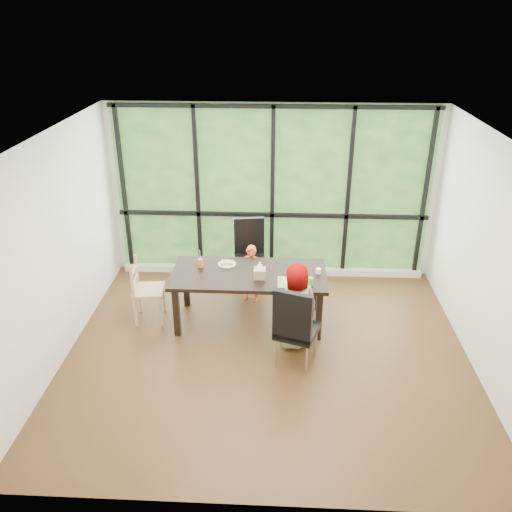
# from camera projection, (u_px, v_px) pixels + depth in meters

# --- Properties ---
(ground) EXTENTS (5.00, 5.00, 0.00)m
(ground) POSITION_uv_depth(u_px,v_px,m) (267.00, 352.00, 6.62)
(ground) COLOR black
(ground) RESTS_ON ground
(back_wall) EXTENTS (5.00, 0.00, 5.00)m
(back_wall) POSITION_uv_depth(u_px,v_px,m) (272.00, 192.00, 8.06)
(back_wall) COLOR silver
(back_wall) RESTS_ON ground
(foliage_backdrop) EXTENTS (4.80, 0.02, 2.65)m
(foliage_backdrop) POSITION_uv_depth(u_px,v_px,m) (272.00, 193.00, 8.04)
(foliage_backdrop) COLOR #1E4E1D
(foliage_backdrop) RESTS_ON back_wall
(window_mullions) EXTENTS (4.80, 0.06, 2.65)m
(window_mullions) POSITION_uv_depth(u_px,v_px,m) (272.00, 193.00, 8.01)
(window_mullions) COLOR black
(window_mullions) RESTS_ON back_wall
(window_sill) EXTENTS (4.80, 0.12, 0.10)m
(window_sill) POSITION_uv_depth(u_px,v_px,m) (271.00, 270.00, 8.54)
(window_sill) COLOR silver
(window_sill) RESTS_ON ground
(dining_table) EXTENTS (2.06, 1.00, 0.75)m
(dining_table) POSITION_uv_depth(u_px,v_px,m) (249.00, 297.00, 7.10)
(dining_table) COLOR black
(dining_table) RESTS_ON ground
(chair_window_leather) EXTENTS (0.52, 0.52, 1.08)m
(chair_window_leather) POSITION_uv_depth(u_px,v_px,m) (250.00, 256.00, 7.89)
(chair_window_leather) COLOR black
(chair_window_leather) RESTS_ON ground
(chair_interior_leather) EXTENTS (0.58, 0.58, 1.08)m
(chair_interior_leather) POSITION_uv_depth(u_px,v_px,m) (297.00, 325.00, 6.20)
(chair_interior_leather) COLOR black
(chair_interior_leather) RESTS_ON ground
(chair_end_beech) EXTENTS (0.44, 0.46, 0.90)m
(chair_end_beech) POSITION_uv_depth(u_px,v_px,m) (149.00, 290.00, 7.13)
(chair_end_beech) COLOR tan
(chair_end_beech) RESTS_ON ground
(child_toddler) EXTENTS (0.36, 0.29, 0.87)m
(child_toddler) POSITION_uv_depth(u_px,v_px,m) (251.00, 274.00, 7.59)
(child_toddler) COLOR #E3531D
(child_toddler) RESTS_ON ground
(child_older) EXTENTS (0.63, 0.50, 1.15)m
(child_older) POSITION_uv_depth(u_px,v_px,m) (295.00, 307.00, 6.51)
(child_older) COLOR slate
(child_older) RESTS_ON ground
(placemat) EXTENTS (0.42, 0.31, 0.01)m
(placemat) POSITION_uv_depth(u_px,v_px,m) (294.00, 282.00, 6.70)
(placemat) COLOR tan
(placemat) RESTS_ON dining_table
(plate_far) EXTENTS (0.24, 0.24, 0.02)m
(plate_far) POSITION_uv_depth(u_px,v_px,m) (227.00, 264.00, 7.16)
(plate_far) COLOR white
(plate_far) RESTS_ON dining_table
(plate_near) EXTENTS (0.23, 0.23, 0.01)m
(plate_near) POSITION_uv_depth(u_px,v_px,m) (293.00, 281.00, 6.72)
(plate_near) COLOR white
(plate_near) RESTS_ON dining_table
(orange_cup) EXTENTS (0.07, 0.07, 0.11)m
(orange_cup) POSITION_uv_depth(u_px,v_px,m) (200.00, 263.00, 7.08)
(orange_cup) COLOR orange
(orange_cup) RESTS_ON dining_table
(green_cup) EXTENTS (0.07, 0.07, 0.10)m
(green_cup) POSITION_uv_depth(u_px,v_px,m) (311.00, 282.00, 6.62)
(green_cup) COLOR #4EDE29
(green_cup) RESTS_ON dining_table
(white_mug) EXTENTS (0.07, 0.07, 0.07)m
(white_mug) POSITION_uv_depth(u_px,v_px,m) (318.00, 271.00, 6.91)
(white_mug) COLOR white
(white_mug) RESTS_ON dining_table
(tissue_box) EXTENTS (0.15, 0.15, 0.13)m
(tissue_box) POSITION_uv_depth(u_px,v_px,m) (260.00, 273.00, 6.79)
(tissue_box) COLOR tan
(tissue_box) RESTS_ON dining_table
(crepe_rolls_far) EXTENTS (0.20, 0.12, 0.04)m
(crepe_rolls_far) POSITION_uv_depth(u_px,v_px,m) (227.00, 262.00, 7.15)
(crepe_rolls_far) COLOR tan
(crepe_rolls_far) RESTS_ON plate_far
(crepe_rolls_near) EXTENTS (0.10, 0.12, 0.04)m
(crepe_rolls_near) POSITION_uv_depth(u_px,v_px,m) (293.00, 280.00, 6.71)
(crepe_rolls_near) COLOR tan
(crepe_rolls_near) RESTS_ON plate_near
(straw_white) EXTENTS (0.01, 0.04, 0.20)m
(straw_white) POSITION_uv_depth(u_px,v_px,m) (200.00, 257.00, 7.04)
(straw_white) COLOR white
(straw_white) RESTS_ON orange_cup
(straw_pink) EXTENTS (0.01, 0.04, 0.20)m
(straw_pink) POSITION_uv_depth(u_px,v_px,m) (311.00, 275.00, 6.58)
(straw_pink) COLOR pink
(straw_pink) RESTS_ON green_cup
(tissue) EXTENTS (0.12, 0.12, 0.11)m
(tissue) POSITION_uv_depth(u_px,v_px,m) (260.00, 265.00, 6.74)
(tissue) COLOR white
(tissue) RESTS_ON tissue_box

